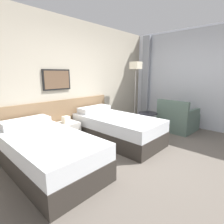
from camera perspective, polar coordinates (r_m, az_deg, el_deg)
ground_plane at (r=3.26m, az=13.57°, el=-15.15°), size 16.00×16.00×0.00m
wall_headboard at (r=4.34m, az=-11.67°, el=9.65°), size 10.00×0.10×2.70m
wall_window at (r=5.26m, az=29.16°, el=9.26°), size 0.21×4.63×2.70m
bed_near_door at (r=3.00m, az=-20.49°, el=-12.03°), size 1.02×1.98×0.69m
bed_near_window at (r=3.94m, az=1.46°, el=-5.30°), size 1.02×1.98×0.69m
nightstand at (r=3.98m, az=-14.54°, el=-6.37°), size 0.48×0.42×0.59m
floor_lamp at (r=5.07m, az=7.75°, el=12.86°), size 0.25×0.25×1.81m
side_table at (r=4.60m, az=11.57°, el=-2.07°), size 0.48×0.48×0.50m
armchair at (r=4.97m, az=20.58°, el=-2.53°), size 0.88×0.86×0.84m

